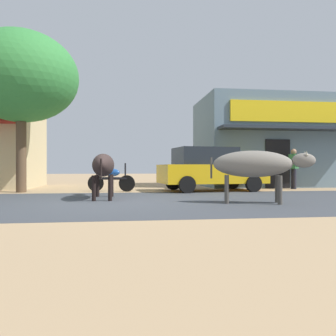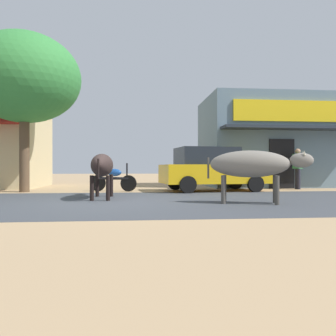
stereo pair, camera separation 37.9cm
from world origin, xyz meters
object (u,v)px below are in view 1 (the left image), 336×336
Objects in this scene: roadside_tree at (21,77)px; parked_motorcycle at (112,179)px; parked_hatchback_car at (209,169)px; pedestrian_by_shop at (294,165)px; cow_near_brown at (104,166)px; cow_far_dark at (255,165)px.

roadside_tree reaches higher than parked_motorcycle.
pedestrian_by_shop is at bearing 10.78° from parked_hatchback_car.
parked_hatchback_car is at bearing -1.28° from roadside_tree.
parked_hatchback_car reaches higher than cow_near_brown.
roadside_tree reaches higher than pedestrian_by_shop.
cow_far_dark reaches higher than parked_motorcycle.
pedestrian_by_shop is (7.45, 0.49, 0.51)m from parked_motorcycle.
cow_far_dark is at bearing -125.49° from pedestrian_by_shop.
parked_motorcycle is 0.70× the size of cow_far_dark.
parked_motorcycle is 3.01m from cow_near_brown.
parked_hatchback_car is at bearing -169.22° from pedestrian_by_shop.
cow_far_dark is at bearing -52.57° from parked_motorcycle.
cow_near_brown is (-0.16, -2.96, 0.48)m from parked_motorcycle.
pedestrian_by_shop is (3.78, 5.30, 0.01)m from cow_far_dark.
parked_hatchback_car reaches higher than cow_far_dark.
pedestrian_by_shop is (10.67, 0.57, -3.15)m from roadside_tree.
parked_motorcycle is (-3.68, 0.23, -0.38)m from parked_hatchback_car.
cow_far_dark is 6.50m from pedestrian_by_shop.
pedestrian_by_shop reaches higher than cow_far_dark.
pedestrian_by_shop reaches higher than parked_hatchback_car.
roadside_tree reaches higher than cow_far_dark.
cow_near_brown is at bearing -43.42° from roadside_tree.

